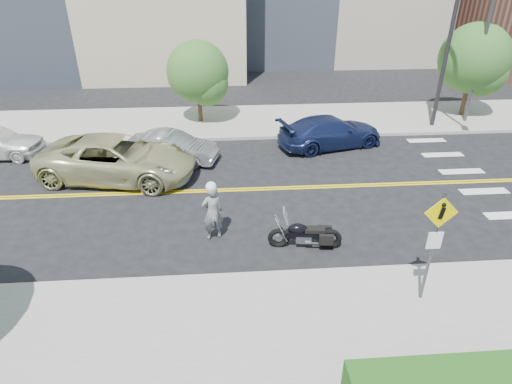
{
  "coord_description": "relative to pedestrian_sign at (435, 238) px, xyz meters",
  "views": [
    {
      "loc": [
        -0.51,
        -14.12,
        7.6
      ],
      "look_at": [
        0.35,
        -2.42,
        1.2
      ],
      "focal_mm": 30.0,
      "sensor_mm": 36.0,
      "label": 1
    }
  ],
  "objects": [
    {
      "name": "lamp_post",
      "position": [
        7.8,
        12.81,
        2.19
      ],
      "size": [
        0.16,
        0.16,
        8.0
      ],
      "primitive_type": "cylinder",
      "color": "#4C4C51",
      "rests_on": "sidewalk_far"
    },
    {
      "name": "ground_plane",
      "position": [
        -4.2,
        6.31,
        -1.96
      ],
      "size": [
        120.0,
        120.0,
        0.0
      ],
      "primitive_type": "plane",
      "color": "black",
      "rests_on": "ground"
    },
    {
      "name": "motorcyclist",
      "position": [
        -5.21,
        3.24,
        -0.99
      ],
      "size": [
        0.76,
        0.61,
        1.94
      ],
      "rotation": [
        0.0,
        0.0,
        3.43
      ],
      "color": "#9B9A9F",
      "rests_on": "ground"
    },
    {
      "name": "sidewalk_near",
      "position": [
        -4.2,
        -1.19,
        -1.89
      ],
      "size": [
        60.0,
        5.0,
        0.15
      ],
      "primitive_type": "cube",
      "color": "#9E9B91",
      "rests_on": "ground_plane"
    },
    {
      "name": "motorcycle",
      "position": [
        -2.49,
        2.55,
        -1.32
      ],
      "size": [
        2.17,
        0.88,
        1.28
      ],
      "primitive_type": null,
      "rotation": [
        0.0,
        0.0,
        -0.12
      ],
      "color": "black",
      "rests_on": "ground"
    },
    {
      "name": "tree_far_b",
      "position": [
        8.14,
        13.85,
        1.16
      ],
      "size": [
        3.54,
        3.54,
        4.9
      ],
      "rotation": [
        0.0,
        0.0,
        -0.17
      ],
      "color": "#382619",
      "rests_on": "ground"
    },
    {
      "name": "pedestrian_sign",
      "position": [
        0.0,
        0.0,
        0.0
      ],
      "size": [
        0.78,
        0.08,
        3.0
      ],
      "color": "#4C4C51",
      "rests_on": "sidewalk_near"
    },
    {
      "name": "sidewalk_far",
      "position": [
        -4.2,
        13.81,
        -1.89
      ],
      "size": [
        60.0,
        5.0,
        0.15
      ],
      "primitive_type": "cube",
      "color": "#9E9B91",
      "rests_on": "ground_plane"
    },
    {
      "name": "parked_car_silver",
      "position": [
        -7.03,
        9.11,
        -1.33
      ],
      "size": [
        4.03,
        2.25,
        1.26
      ],
      "primitive_type": "imported",
      "rotation": [
        0.0,
        0.0,
        1.32
      ],
      "color": "#95989C",
      "rests_on": "ground"
    },
    {
      "name": "parked_car_blue",
      "position": [
        0.02,
        10.27,
        -1.26
      ],
      "size": [
        5.17,
        3.17,
        1.4
      ],
      "primitive_type": "imported",
      "rotation": [
        0.0,
        0.0,
        1.84
      ],
      "color": "navy",
      "rests_on": "ground"
    },
    {
      "name": "tree_far_a",
      "position": [
        -6.02,
        13.85,
        0.7
      ],
      "size": [
        3.08,
        3.08,
        4.21
      ],
      "rotation": [
        0.0,
        0.0,
        -0.38
      ],
      "color": "#382619",
      "rests_on": "ground"
    },
    {
      "name": "traffic_light",
      "position": [
        5.8,
        11.39,
        2.71
      ],
      "size": [
        0.28,
        4.5,
        7.0
      ],
      "color": "black",
      "rests_on": "sidewalk_far"
    },
    {
      "name": "suv",
      "position": [
        -8.94,
        7.65,
        -1.13
      ],
      "size": [
        6.41,
        3.83,
        1.67
      ],
      "primitive_type": "imported",
      "rotation": [
        0.0,
        0.0,
        1.38
      ],
      "color": "beige",
      "rests_on": "ground"
    }
  ]
}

